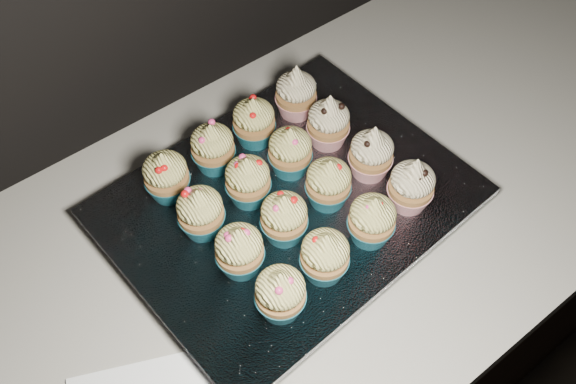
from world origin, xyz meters
name	(u,v)px	position (x,y,z in m)	size (l,w,h in m)	color
cabinet	(274,362)	(0.00, 1.70, 0.43)	(2.40, 0.60, 0.86)	black
worktop	(268,242)	(0.00, 1.70, 0.88)	(2.44, 0.64, 0.04)	beige
baking_tray	(288,208)	(0.04, 1.71, 0.91)	(0.44, 0.33, 0.02)	black
foil_lining	(288,201)	(0.04, 1.71, 0.93)	(0.47, 0.37, 0.01)	silver
cupcake_0	(280,293)	(-0.06, 1.59, 0.97)	(0.06, 0.06, 0.08)	#176070
cupcake_1	(325,256)	(0.01, 1.59, 0.97)	(0.06, 0.06, 0.08)	#176070
cupcake_2	(372,220)	(0.09, 1.60, 0.97)	(0.06, 0.06, 0.08)	#176070
cupcake_3	(412,185)	(0.17, 1.61, 0.97)	(0.06, 0.06, 0.10)	#A41622
cupcake_4	(239,250)	(-0.07, 1.66, 0.97)	(0.06, 0.06, 0.08)	#176070
cupcake_5	(284,218)	(0.01, 1.67, 0.97)	(0.06, 0.06, 0.08)	#176070
cupcake_6	(328,183)	(0.09, 1.68, 0.97)	(0.06, 0.06, 0.08)	#176070
cupcake_7	(371,153)	(0.17, 1.68, 0.97)	(0.06, 0.06, 0.10)	#A41622
cupcake_8	(201,212)	(-0.08, 1.74, 0.97)	(0.06, 0.06, 0.08)	#176070
cupcake_9	(248,180)	(0.00, 1.75, 0.97)	(0.06, 0.06, 0.08)	#176070
cupcake_10	(290,151)	(0.08, 1.75, 0.97)	(0.06, 0.06, 0.08)	#176070
cupcake_11	(328,122)	(0.16, 1.76, 0.97)	(0.06, 0.06, 0.10)	#A41622
cupcake_12	(166,176)	(-0.08, 1.82, 0.97)	(0.06, 0.06, 0.08)	#176070
cupcake_13	(213,147)	(0.00, 1.83, 0.97)	(0.06, 0.06, 0.08)	#176070
cupcake_14	(254,122)	(0.07, 1.83, 0.97)	(0.06, 0.06, 0.08)	#176070
cupcake_15	(296,93)	(0.16, 1.84, 0.97)	(0.06, 0.06, 0.10)	#A41622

